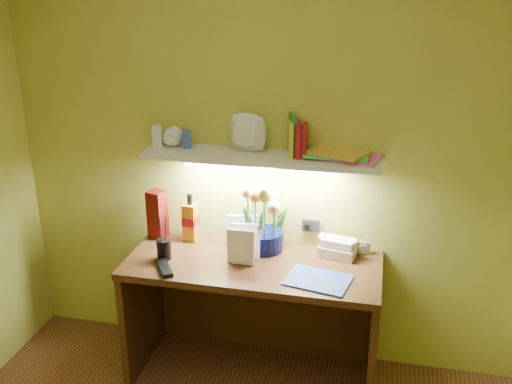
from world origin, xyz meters
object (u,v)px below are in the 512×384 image
flower_bouquet (264,218)px  telephone (338,245)px  whisky_bottle (191,217)px  desk_clock (363,247)px  desk (253,320)px

flower_bouquet → telephone: bearing=2.6°
flower_bouquet → whisky_bottle: bearing=176.5°
desk_clock → whisky_bottle: whisky_bottle is taller
desk_clock → telephone: bearing=-166.4°
desk → desk_clock: desk_clock is taller
telephone → desk: bearing=-146.4°
telephone → flower_bouquet: bearing=-166.3°
flower_bouquet → desk_clock: flower_bouquet is taller
flower_bouquet → telephone: size_ratio=1.98×
whisky_bottle → desk: bearing=-24.8°
flower_bouquet → telephone: (0.42, 0.02, -0.14)m
desk → desk_clock: 0.76m
telephone → whisky_bottle: (-0.87, 0.01, 0.09)m
telephone → whisky_bottle: 0.88m
desk → whisky_bottle: bearing=155.2°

